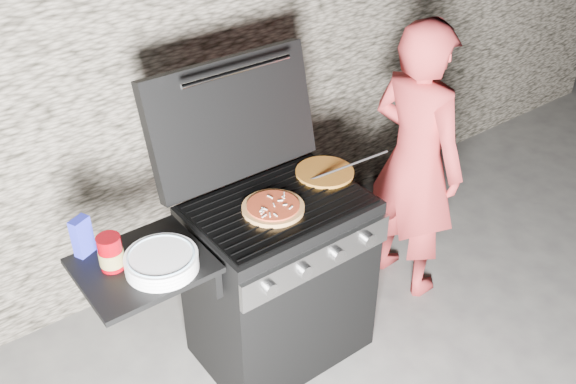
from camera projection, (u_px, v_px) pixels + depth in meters
ground at (280, 345)px, 3.36m from camera, size 50.00×50.00×0.00m
stone_wall at (167, 118)px, 3.56m from camera, size 8.00×0.35×1.80m
gas_grill at (237, 302)px, 2.98m from camera, size 1.34×0.79×0.91m
pizza_topped at (273, 207)px, 2.80m from camera, size 0.35×0.35×0.03m
pizza_plain at (325, 172)px, 3.06m from camera, size 0.36×0.36×0.01m
sauce_jar at (111, 252)px, 2.47m from camera, size 0.12×0.12×0.15m
blue_carton at (82, 236)px, 2.53m from camera, size 0.09×0.07×0.17m
plate_stack at (162, 262)px, 2.48m from camera, size 0.33×0.33×0.07m
person at (415, 162)px, 3.39m from camera, size 0.41×0.60×1.57m
tongs at (349, 166)px, 3.04m from camera, size 0.39×0.12×0.08m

